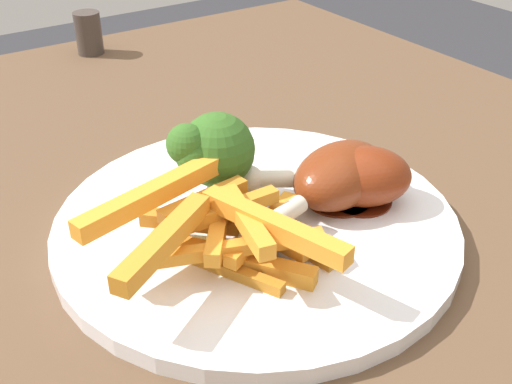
{
  "coord_description": "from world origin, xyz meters",
  "views": [
    {
      "loc": [
        -0.28,
        0.15,
        1.01
      ],
      "look_at": [
        0.01,
        -0.04,
        0.79
      ],
      "focal_mm": 43.99,
      "sensor_mm": 36.0,
      "label": 1
    }
  ],
  "objects_px": {
    "chicken_drumstick_near": "(354,177)",
    "pepper_shaker": "(89,33)",
    "carrot_fries_pile": "(226,227)",
    "chicken_drumstick_far": "(335,178)",
    "broccoli_floret_front": "(213,150)",
    "dinner_plate": "(256,224)"
  },
  "relations": [
    {
      "from": "chicken_drumstick_near",
      "to": "broccoli_floret_front",
      "type": "bearing_deg",
      "value": 57.81
    },
    {
      "from": "chicken_drumstick_near",
      "to": "pepper_shaker",
      "type": "xyz_separation_m",
      "value": [
        0.42,
        0.03,
        -0.01
      ]
    },
    {
      "from": "chicken_drumstick_near",
      "to": "chicken_drumstick_far",
      "type": "bearing_deg",
      "value": 67.59
    },
    {
      "from": "broccoli_floret_front",
      "to": "pepper_shaker",
      "type": "bearing_deg",
      "value": -8.32
    },
    {
      "from": "broccoli_floret_front",
      "to": "carrot_fries_pile",
      "type": "height_order",
      "value": "broccoli_floret_front"
    },
    {
      "from": "dinner_plate",
      "to": "pepper_shaker",
      "type": "distance_m",
      "value": 0.4
    },
    {
      "from": "carrot_fries_pile",
      "to": "chicken_drumstick_far",
      "type": "relative_size",
      "value": 1.05
    },
    {
      "from": "chicken_drumstick_near",
      "to": "dinner_plate",
      "type": "bearing_deg",
      "value": 72.76
    },
    {
      "from": "carrot_fries_pile",
      "to": "pepper_shaker",
      "type": "height_order",
      "value": "carrot_fries_pile"
    },
    {
      "from": "chicken_drumstick_near",
      "to": "pepper_shaker",
      "type": "distance_m",
      "value": 0.42
    },
    {
      "from": "broccoli_floret_front",
      "to": "carrot_fries_pile",
      "type": "bearing_deg",
      "value": 155.67
    },
    {
      "from": "carrot_fries_pile",
      "to": "chicken_drumstick_near",
      "type": "height_order",
      "value": "carrot_fries_pile"
    },
    {
      "from": "broccoli_floret_front",
      "to": "pepper_shaker",
      "type": "distance_m",
      "value": 0.38
    },
    {
      "from": "chicken_drumstick_far",
      "to": "pepper_shaker",
      "type": "bearing_deg",
      "value": 2.03
    },
    {
      "from": "chicken_drumstick_near",
      "to": "pepper_shaker",
      "type": "bearing_deg",
      "value": 3.65
    },
    {
      "from": "dinner_plate",
      "to": "broccoli_floret_front",
      "type": "xyz_separation_m",
      "value": [
        0.03,
        0.01,
        0.05
      ]
    },
    {
      "from": "dinner_plate",
      "to": "broccoli_floret_front",
      "type": "height_order",
      "value": "broccoli_floret_front"
    },
    {
      "from": "broccoli_floret_front",
      "to": "pepper_shaker",
      "type": "height_order",
      "value": "broccoli_floret_front"
    },
    {
      "from": "broccoli_floret_front",
      "to": "chicken_drumstick_far",
      "type": "xyz_separation_m",
      "value": [
        -0.05,
        -0.07,
        -0.02
      ]
    },
    {
      "from": "chicken_drumstick_far",
      "to": "pepper_shaker",
      "type": "relative_size",
      "value": 2.91
    },
    {
      "from": "chicken_drumstick_far",
      "to": "carrot_fries_pile",
      "type": "bearing_deg",
      "value": 96.4
    },
    {
      "from": "pepper_shaker",
      "to": "carrot_fries_pile",
      "type": "bearing_deg",
      "value": 169.42
    }
  ]
}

